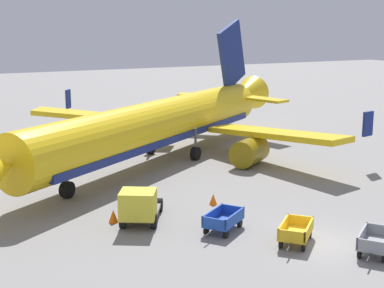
% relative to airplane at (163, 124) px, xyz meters
% --- Properties ---
extents(ground_plane, '(220.00, 220.00, 0.00)m').
position_rel_airplane_xyz_m(ground_plane, '(-0.17, -19.77, -3.05)').
color(ground_plane, gray).
extents(airplane, '(33.14, 28.19, 11.34)m').
position_rel_airplane_xyz_m(airplane, '(0.00, 0.00, 0.00)').
color(airplane, yellow).
rests_on(airplane, ground).
extents(baggage_cart_nearest, '(3.30, 2.70, 1.07)m').
position_rel_airplane_xyz_m(baggage_cart_nearest, '(1.37, -22.05, -2.45)').
color(baggage_cart_nearest, gray).
rests_on(baggage_cart_nearest, ground).
extents(baggage_cart_second_in_row, '(3.12, 2.94, 1.07)m').
position_rel_airplane_xyz_m(baggage_cart_second_in_row, '(-1.25, -19.23, -2.45)').
color(baggage_cart_second_in_row, gold).
rests_on(baggage_cart_second_in_row, ground).
extents(baggage_cart_third_in_row, '(3.32, 2.66, 1.07)m').
position_rel_airplane_xyz_m(baggage_cart_third_in_row, '(-3.65, -16.05, -2.45)').
color(baggage_cart_third_in_row, '#234CB2').
rests_on(baggage_cart_third_in_row, ground).
extents(service_truck_beside_carts, '(3.84, 4.74, 2.10)m').
position_rel_airplane_xyz_m(service_truck_beside_carts, '(-7.32, -13.17, -1.95)').
color(service_truck_beside_carts, slate).
rests_on(service_truck_beside_carts, ground).
extents(traffic_cone_near_plane, '(0.54, 0.54, 0.70)m').
position_rel_airplane_xyz_m(traffic_cone_near_plane, '(-6.38, -8.51, -2.70)').
color(traffic_cone_near_plane, orange).
rests_on(traffic_cone_near_plane, ground).
extents(traffic_cone_mid_apron, '(0.51, 0.51, 0.67)m').
position_rel_airplane_xyz_m(traffic_cone_mid_apron, '(-1.93, -11.84, -2.72)').
color(traffic_cone_mid_apron, orange).
rests_on(traffic_cone_mid_apron, ground).
extents(traffic_cone_by_carts, '(0.56, 0.56, 0.74)m').
position_rel_airplane_xyz_m(traffic_cone_by_carts, '(-8.49, -12.13, -2.69)').
color(traffic_cone_by_carts, orange).
rests_on(traffic_cone_by_carts, ground).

